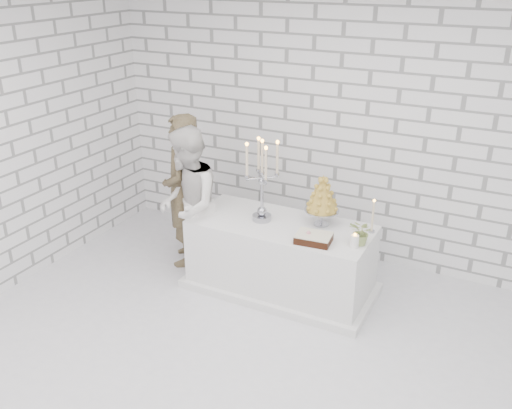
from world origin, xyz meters
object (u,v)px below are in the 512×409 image
candelabra (262,181)px  croquembouche (322,200)px  bride (188,205)px  groom (182,191)px  cake_table (281,257)px

candelabra → croquembouche: (0.57, 0.16, -0.16)m
bride → candelabra: (0.77, 0.16, 0.35)m
bride → croquembouche: (1.34, 0.33, 0.19)m
groom → cake_table: bearing=56.9°
bride → candelabra: 0.86m
bride → croquembouche: bearing=75.2°
bride → croquembouche: 1.39m
cake_table → candelabra: candelabra is taller
groom → croquembouche: bearing=63.4°
cake_table → bride: bride is taller
cake_table → groom: 1.31m
croquembouche → candelabra: bearing=-164.0°
groom → bride: bearing=14.5°
cake_table → groom: groom is taller
candelabra → groom: bearing=175.3°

